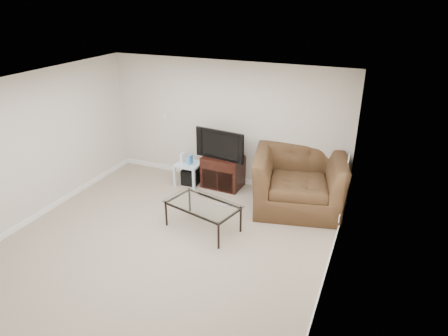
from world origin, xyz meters
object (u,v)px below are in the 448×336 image
at_px(subwoofer, 191,176).
at_px(television, 222,143).
at_px(side_table, 189,173).
at_px(coffee_table, 203,216).
at_px(recliner, 299,172).
at_px(tv_stand, 223,172).

bearing_deg(subwoofer, television, 10.00).
xyz_separation_m(side_table, coffee_table, (1.01, -1.44, 0.00)).
distance_m(television, recliner, 1.64).
bearing_deg(side_table, coffee_table, -55.06).
bearing_deg(side_table, recliner, -2.23).
xyz_separation_m(recliner, coffee_table, (-1.28, -1.35, -0.46)).
bearing_deg(coffee_table, recliner, 46.50).
height_order(recliner, coffee_table, recliner).
height_order(tv_stand, television, television).
relative_size(tv_stand, television, 0.80).
xyz_separation_m(tv_stand, subwoofer, (-0.66, -0.15, -0.16)).
bearing_deg(side_table, tv_stand, 13.68).
xyz_separation_m(television, subwoofer, (-0.66, -0.12, -0.78)).
height_order(television, side_table, television).
xyz_separation_m(television, coffee_table, (0.32, -1.58, -0.71)).
distance_m(television, coffee_table, 1.76).
bearing_deg(recliner, coffee_table, -146.18).
distance_m(tv_stand, recliner, 1.66).
relative_size(television, coffee_table, 0.80).
bearing_deg(coffee_table, subwoofer, 123.80).
distance_m(television, subwoofer, 1.03).
bearing_deg(recliner, side_table, 165.10).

